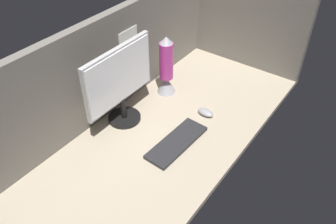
# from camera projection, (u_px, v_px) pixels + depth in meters

# --- Properties ---
(ground_plane) EXTENTS (1.80, 0.80, 0.03)m
(ground_plane) POSITION_uv_depth(u_px,v_px,m) (167.00, 132.00, 1.88)
(ground_plane) COLOR tan
(cubicle_wall_back) EXTENTS (1.80, 0.06, 0.56)m
(cubicle_wall_back) POSITION_uv_depth(u_px,v_px,m) (111.00, 63.00, 1.86)
(cubicle_wall_back) COLOR slate
(cubicle_wall_back) RESTS_ON ground_plane
(cubicle_wall_side) EXTENTS (0.05, 0.80, 0.56)m
(cubicle_wall_side) POSITION_uv_depth(u_px,v_px,m) (247.00, 24.00, 2.24)
(cubicle_wall_side) COLOR slate
(cubicle_wall_side) RESTS_ON ground_plane
(monitor) EXTENTS (0.47, 0.18, 0.44)m
(monitor) POSITION_uv_depth(u_px,v_px,m) (120.00, 82.00, 1.79)
(monitor) COLOR black
(monitor) RESTS_ON ground_plane
(keyboard) EXTENTS (0.38, 0.15, 0.02)m
(keyboard) POSITION_uv_depth(u_px,v_px,m) (177.00, 142.00, 1.78)
(keyboard) COLOR #262628
(keyboard) RESTS_ON ground_plane
(mouse) EXTENTS (0.06, 0.10, 0.03)m
(mouse) POSITION_uv_depth(u_px,v_px,m) (206.00, 112.00, 1.96)
(mouse) COLOR #99999E
(mouse) RESTS_ON ground_plane
(lava_lamp) EXTENTS (0.11, 0.11, 0.37)m
(lava_lamp) POSITION_uv_depth(u_px,v_px,m) (166.00, 70.00, 2.04)
(lava_lamp) COLOR #A5A5AD
(lava_lamp) RESTS_ON ground_plane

